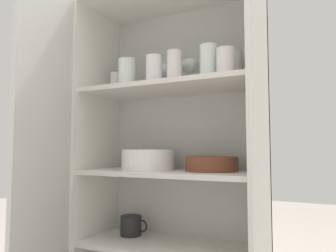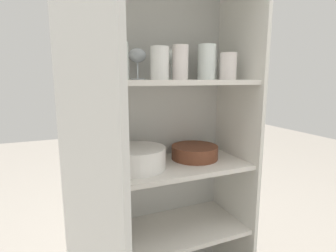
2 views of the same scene
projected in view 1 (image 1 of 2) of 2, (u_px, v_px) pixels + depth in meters
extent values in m
cube|color=silver|center=(185.00, 159.00, 1.55)|extent=(0.79, 0.02, 1.43)
cube|color=white|center=(98.00, 159.00, 1.57)|extent=(0.02, 0.35, 1.43)
cube|color=white|center=(260.00, 162.00, 1.23)|extent=(0.02, 0.35, 1.43)
cube|color=silver|center=(169.00, 247.00, 1.38)|extent=(0.75, 0.32, 0.02)
cube|color=silver|center=(169.00, 173.00, 1.40)|extent=(0.75, 0.32, 0.02)
cube|color=silver|center=(169.00, 89.00, 1.42)|extent=(0.75, 0.32, 0.02)
cube|color=silver|center=(44.00, 162.00, 1.23)|extent=(0.12, 0.38, 1.43)
cylinder|color=white|center=(209.00, 63.00, 1.32)|extent=(0.08, 0.08, 0.14)
cylinder|color=white|center=(154.00, 70.00, 1.38)|extent=(0.07, 0.07, 0.12)
cylinder|color=silver|center=(174.00, 67.00, 1.35)|extent=(0.06, 0.06, 0.13)
cylinder|color=white|center=(233.00, 68.00, 1.37)|extent=(0.07, 0.07, 0.13)
cylinder|color=silver|center=(226.00, 63.00, 1.24)|extent=(0.07, 0.07, 0.11)
cylinder|color=white|center=(127.00, 74.00, 1.47)|extent=(0.08, 0.08, 0.13)
cylinder|color=silver|center=(117.00, 83.00, 1.58)|extent=(0.07, 0.07, 0.09)
cylinder|color=white|center=(166.00, 91.00, 1.55)|extent=(0.06, 0.06, 0.01)
cylinder|color=white|center=(166.00, 83.00, 1.55)|extent=(0.01, 0.01, 0.07)
ellipsoid|color=white|center=(166.00, 70.00, 1.56)|extent=(0.08, 0.08, 0.06)
cylinder|color=white|center=(189.00, 86.00, 1.44)|extent=(0.06, 0.06, 0.01)
cylinder|color=white|center=(189.00, 79.00, 1.44)|extent=(0.01, 0.01, 0.06)
ellipsoid|color=white|center=(189.00, 65.00, 1.45)|extent=(0.08, 0.08, 0.06)
cylinder|color=white|center=(148.00, 169.00, 1.45)|extent=(0.23, 0.23, 0.01)
cylinder|color=white|center=(148.00, 167.00, 1.45)|extent=(0.23, 0.23, 0.01)
cylinder|color=white|center=(148.00, 165.00, 1.45)|extent=(0.23, 0.23, 0.01)
cylinder|color=white|center=(148.00, 163.00, 1.45)|extent=(0.23, 0.23, 0.01)
cylinder|color=white|center=(148.00, 161.00, 1.45)|extent=(0.23, 0.23, 0.01)
cylinder|color=white|center=(148.00, 159.00, 1.45)|extent=(0.23, 0.23, 0.01)
cylinder|color=white|center=(148.00, 157.00, 1.45)|extent=(0.23, 0.23, 0.01)
cylinder|color=white|center=(148.00, 155.00, 1.45)|extent=(0.23, 0.23, 0.01)
cylinder|color=white|center=(148.00, 153.00, 1.45)|extent=(0.23, 0.23, 0.01)
cylinder|color=white|center=(148.00, 151.00, 1.46)|extent=(0.23, 0.23, 0.01)
cylinder|color=brown|center=(212.00, 164.00, 1.35)|extent=(0.22, 0.22, 0.06)
torus|color=brown|center=(211.00, 157.00, 1.35)|extent=(0.21, 0.21, 0.01)
cylinder|color=black|center=(131.00, 226.00, 1.52)|extent=(0.10, 0.10, 0.09)
torus|color=black|center=(142.00, 226.00, 1.49)|extent=(0.06, 0.01, 0.06)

